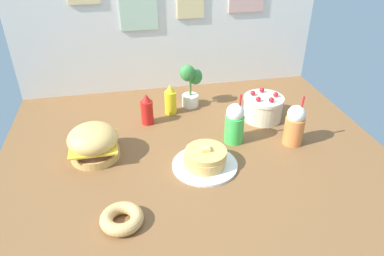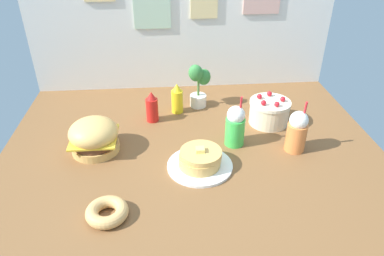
{
  "view_description": "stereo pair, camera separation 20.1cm",
  "coord_description": "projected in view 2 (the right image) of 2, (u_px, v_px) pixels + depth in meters",
  "views": [
    {
      "loc": [
        -0.34,
        -1.54,
        1.15
      ],
      "look_at": [
        0.0,
        0.14,
        0.1
      ],
      "focal_mm": 33.59,
      "sensor_mm": 36.0,
      "label": 1
    },
    {
      "loc": [
        -0.14,
        -1.57,
        1.15
      ],
      "look_at": [
        0.0,
        0.14,
        0.1
      ],
      "focal_mm": 33.59,
      "sensor_mm": 36.0,
      "label": 2
    }
  ],
  "objects": [
    {
      "name": "ground_plane",
      "position": [
        194.0,
        159.0,
        1.95
      ],
      "size": [
        2.12,
        1.88,
        0.02
      ],
      "primitive_type": "cube",
      "color": "brown"
    },
    {
      "name": "donut_pink_glaze",
      "position": [
        107.0,
        212.0,
        1.56
      ],
      "size": [
        0.19,
        0.19,
        0.06
      ],
      "color": "tan",
      "rests_on": "ground_plane"
    },
    {
      "name": "ketchup_bottle",
      "position": [
        152.0,
        107.0,
        2.24
      ],
      "size": [
        0.08,
        0.08,
        0.2
      ],
      "color": "red",
      "rests_on": "ground_plane"
    },
    {
      "name": "layer_cake",
      "position": [
        269.0,
        112.0,
        2.22
      ],
      "size": [
        0.25,
        0.25,
        0.18
      ],
      "color": "beige",
      "rests_on": "ground_plane"
    },
    {
      "name": "mustard_bottle",
      "position": [
        177.0,
        99.0,
        2.34
      ],
      "size": [
        0.08,
        0.08,
        0.2
      ],
      "color": "yellow",
      "rests_on": "ground_plane"
    },
    {
      "name": "potted_plant",
      "position": [
        198.0,
        84.0,
        2.37
      ],
      "size": [
        0.15,
        0.12,
        0.31
      ],
      "color": "white",
      "rests_on": "ground_plane"
    },
    {
      "name": "back_wall",
      "position": [
        182.0,
        19.0,
        2.48
      ],
      "size": [
        2.12,
        0.04,
        0.99
      ],
      "color": "silver",
      "rests_on": "ground_plane"
    },
    {
      "name": "burger",
      "position": [
        94.0,
        136.0,
        1.96
      ],
      "size": [
        0.27,
        0.27,
        0.19
      ],
      "color": "#DBA859",
      "rests_on": "ground_plane"
    },
    {
      "name": "cream_soda_cup",
      "position": [
        235.0,
        126.0,
        2.0
      ],
      "size": [
        0.11,
        0.11,
        0.3
      ],
      "color": "green",
      "rests_on": "ground_plane"
    },
    {
      "name": "pancake_stack",
      "position": [
        200.0,
        160.0,
        1.85
      ],
      "size": [
        0.34,
        0.34,
        0.12
      ],
      "color": "white",
      "rests_on": "ground_plane"
    },
    {
      "name": "orange_float_cup",
      "position": [
        297.0,
        131.0,
        1.95
      ],
      "size": [
        0.11,
        0.11,
        0.3
      ],
      "color": "orange",
      "rests_on": "ground_plane"
    }
  ]
}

